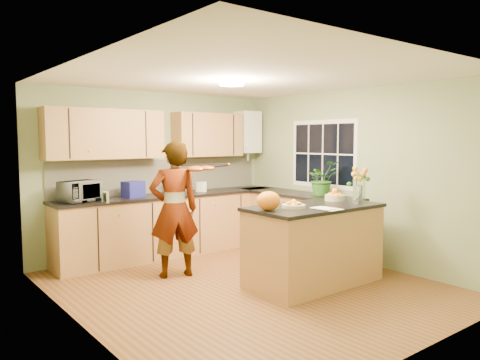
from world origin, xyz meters
TOP-DOWN VIEW (x-y plane):
  - floor at (0.00, 0.00)m, footprint 4.50×4.50m
  - ceiling at (0.00, 0.00)m, footprint 4.00×4.50m
  - wall_back at (0.00, 2.25)m, footprint 4.00×0.02m
  - wall_front at (0.00, -2.25)m, footprint 4.00×0.02m
  - wall_left at (-2.00, 0.00)m, footprint 0.02×4.50m
  - wall_right at (2.00, 0.00)m, footprint 0.02×4.50m
  - back_counter at (0.10, 1.95)m, footprint 3.64×0.62m
  - right_counter at (1.70, 0.85)m, footprint 0.62×2.24m
  - splashback at (0.10, 2.23)m, footprint 3.60×0.02m
  - upper_cabinets at (-0.18, 2.08)m, footprint 3.20×0.34m
  - boiler at (1.70, 2.09)m, footprint 0.40×0.30m
  - window_right at (1.99, 0.60)m, footprint 0.01×1.30m
  - light_switch at (-1.99, -0.60)m, footprint 0.02×0.09m
  - ceiling_lamp at (0.00, 0.30)m, footprint 0.30×0.30m
  - peninsula_island at (0.72, -0.42)m, footprint 1.70×0.87m
  - fruit_dish at (0.37, -0.42)m, footprint 0.27×0.27m
  - orange_bowl at (1.27, -0.27)m, footprint 0.26×0.26m
  - flower_vase at (1.32, -0.60)m, footprint 0.27×0.27m
  - orange_bag at (0.02, -0.37)m, footprint 0.33×0.29m
  - papers at (0.62, -0.72)m, footprint 0.23×0.31m
  - violinist at (-0.47, 0.90)m, footprint 0.73×0.58m
  - violin at (-0.27, 0.68)m, footprint 0.60×0.52m
  - microwave at (-1.32, 1.93)m, footprint 0.59×0.49m
  - blue_box at (-0.55, 1.95)m, footprint 0.33×0.27m
  - kettle at (0.14, 1.99)m, footprint 0.17×0.17m
  - jar_cream at (0.58, 1.97)m, footprint 0.10×0.10m
  - jar_white at (0.65, 1.91)m, footprint 0.13×0.13m
  - potted_plant at (1.70, 0.35)m, footprint 0.53×0.48m

SIDE VIEW (x-z plane):
  - floor at x=0.00m, z-range 0.00..0.00m
  - back_counter at x=0.10m, z-range 0.00..0.94m
  - right_counter at x=1.70m, z-range 0.00..0.94m
  - peninsula_island at x=0.72m, z-range 0.00..0.97m
  - violinist at x=-0.47m, z-range 0.00..1.76m
  - papers at x=0.62m, z-range 0.97..0.99m
  - fruit_dish at x=0.37m, z-range 0.96..1.06m
  - jar_cream at x=0.58m, z-range 0.94..1.09m
  - jar_white at x=0.65m, z-range 0.94..1.10m
  - orange_bowl at x=1.27m, z-range 0.96..1.11m
  - blue_box at x=-0.55m, z-range 0.94..1.17m
  - kettle at x=0.14m, z-range 0.91..1.23m
  - microwave at x=-1.32m, z-range 0.94..1.22m
  - orange_bag at x=0.02m, z-range 0.97..1.19m
  - potted_plant at x=1.70m, z-range 0.94..1.46m
  - splashback at x=0.10m, z-range 0.94..1.46m
  - wall_back at x=0.00m, z-range 0.00..2.50m
  - wall_front at x=0.00m, z-range 0.00..2.50m
  - wall_left at x=-2.00m, z-range 0.00..2.50m
  - wall_right at x=2.00m, z-range 0.00..2.50m
  - light_switch at x=-1.99m, z-range 1.26..1.34m
  - flower_vase at x=1.32m, z-range 1.05..1.55m
  - violin at x=-0.27m, z-range 1.33..1.48m
  - window_right at x=1.99m, z-range 1.02..2.08m
  - upper_cabinets at x=-0.18m, z-range 1.50..2.20m
  - boiler at x=1.70m, z-range 1.47..2.33m
  - ceiling_lamp at x=0.00m, z-range 2.43..2.50m
  - ceiling at x=0.00m, z-range 2.49..2.51m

